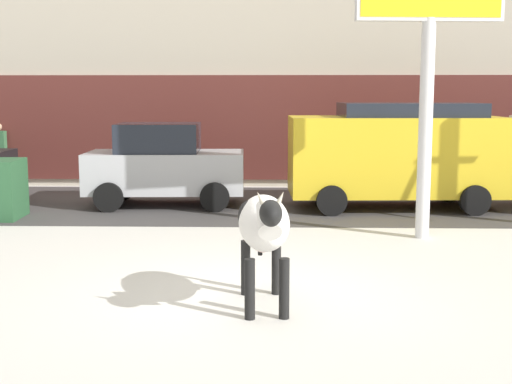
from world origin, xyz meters
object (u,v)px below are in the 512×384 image
object	(u,v)px
car_silver_hatchback	(164,165)
car_yellow_van	(396,152)
cow_holstein	(263,225)
pedestrian_near_billboard	(0,155)

from	to	relation	value
car_silver_hatchback	car_yellow_van	xyz separation A→B (m)	(5.16, -0.22, 0.32)
cow_holstein	car_yellow_van	world-z (taller)	car_yellow_van
car_silver_hatchback	car_yellow_van	distance (m)	5.17
pedestrian_near_billboard	car_silver_hatchback	bearing A→B (deg)	-31.15
car_yellow_van	pedestrian_near_billboard	size ratio (longest dim) A/B	2.70
cow_holstein	pedestrian_near_billboard	world-z (taller)	pedestrian_near_billboard
pedestrian_near_billboard	car_yellow_van	bearing A→B (deg)	-17.57
cow_holstein	car_silver_hatchback	world-z (taller)	car_silver_hatchback
cow_holstein	car_yellow_van	size ratio (longest dim) A/B	0.41
car_silver_hatchback	cow_holstein	bearing A→B (deg)	-72.60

